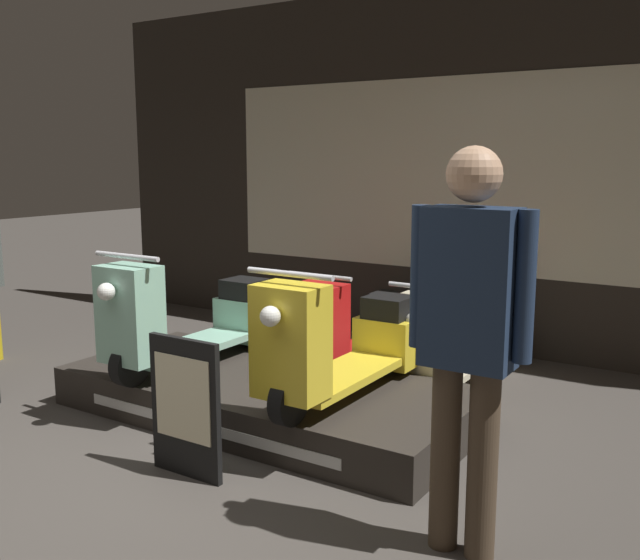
# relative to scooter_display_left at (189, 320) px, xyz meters

# --- Properties ---
(ground_plane) EXTENTS (30.00, 30.00, 0.00)m
(ground_plane) POSITION_rel_scooter_display_left_xyz_m (0.64, -1.14, -0.59)
(ground_plane) COLOR #423D38
(shop_wall_back) EXTENTS (7.21, 0.09, 3.20)m
(shop_wall_back) POSITION_rel_scooter_display_left_xyz_m (0.64, 2.42, 1.01)
(shop_wall_back) COLOR #28231E
(shop_wall_back) RESTS_ON ground_plane
(display_platform) EXTENTS (2.76, 1.23, 0.26)m
(display_platform) POSITION_rel_scooter_display_left_xyz_m (0.62, 0.05, -0.46)
(display_platform) COLOR #2D2823
(display_platform) RESTS_ON ground_plane
(scooter_display_left) EXTENTS (0.54, 1.55, 0.86)m
(scooter_display_left) POSITION_rel_scooter_display_left_xyz_m (0.00, 0.00, 0.00)
(scooter_display_left) COLOR black
(scooter_display_left) RESTS_ON display_platform
(scooter_display_right) EXTENTS (0.54, 1.55, 0.86)m
(scooter_display_right) POSITION_rel_scooter_display_left_xyz_m (1.24, 0.00, 0.00)
(scooter_display_right) COLOR black
(scooter_display_right) RESTS_ON display_platform
(scooter_backrow_0) EXTENTS (0.54, 1.55, 0.86)m
(scooter_backrow_0) POSITION_rel_scooter_display_left_xyz_m (0.57, 1.33, -0.26)
(scooter_backrow_0) COLOR black
(scooter_backrow_0) RESTS_ON ground_plane
(scooter_backrow_1) EXTENTS (0.54, 1.55, 0.86)m
(scooter_backrow_1) POSITION_rel_scooter_display_left_xyz_m (1.43, 1.33, -0.26)
(scooter_backrow_1) COLOR black
(scooter_backrow_1) RESTS_ON ground_plane
(person_right_browsing) EXTENTS (0.54, 0.23, 1.76)m
(person_right_browsing) POSITION_rel_scooter_display_left_xyz_m (2.35, -0.81, 0.44)
(person_right_browsing) COLOR #473828
(person_right_browsing) RESTS_ON ground_plane
(price_sign_board) EXTENTS (0.47, 0.04, 0.77)m
(price_sign_board) POSITION_rel_scooter_display_left_xyz_m (0.81, -0.90, -0.20)
(price_sign_board) COLOR black
(price_sign_board) RESTS_ON ground_plane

